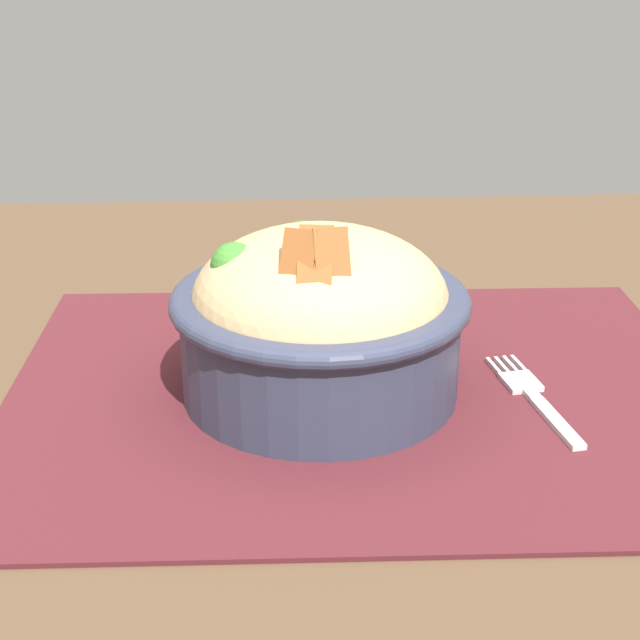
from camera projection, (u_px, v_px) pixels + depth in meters
table at (359, 478)px, 0.64m from camera, size 1.35×0.93×0.75m
placemat at (363, 391)px, 0.63m from camera, size 0.46×0.36×0.00m
bowl at (320, 317)px, 0.60m from camera, size 0.20×0.20×0.12m
fork at (532, 395)px, 0.61m from camera, size 0.03×0.12×0.00m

